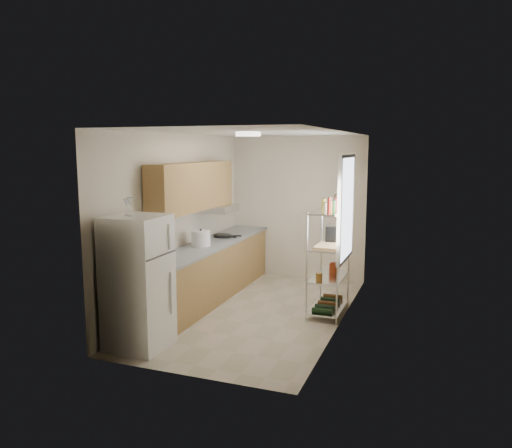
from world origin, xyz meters
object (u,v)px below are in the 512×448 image
(cutting_board, at_px, (330,246))
(espresso_machine, at_px, (332,234))
(frying_pan_large, at_px, (221,236))
(refrigerator, at_px, (138,282))
(rice_cooker, at_px, (201,238))

(cutting_board, xyz_separation_m, espresso_machine, (-0.04, 0.33, 0.12))
(espresso_machine, bearing_deg, frying_pan_large, 164.25)
(frying_pan_large, bearing_deg, refrigerator, -75.04)
(rice_cooker, relative_size, frying_pan_large, 1.09)
(frying_pan_large, distance_m, espresso_machine, 2.03)
(refrigerator, relative_size, rice_cooker, 5.52)
(rice_cooker, bearing_deg, refrigerator, -87.52)
(rice_cooker, xyz_separation_m, cutting_board, (1.99, 0.02, 0.01))
(rice_cooker, xyz_separation_m, espresso_machine, (1.95, 0.36, 0.13))
(cutting_board, bearing_deg, espresso_machine, 96.62)
(espresso_machine, bearing_deg, cutting_board, -86.35)
(refrigerator, height_order, cutting_board, refrigerator)
(frying_pan_large, bearing_deg, rice_cooker, -75.93)
(refrigerator, height_order, espresso_machine, refrigerator)
(refrigerator, distance_m, cutting_board, 2.67)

